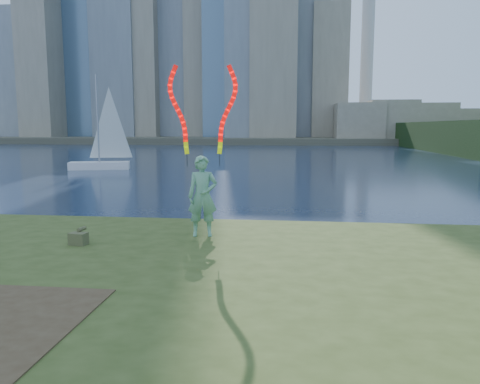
# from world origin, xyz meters

# --- Properties ---
(ground) EXTENTS (320.00, 320.00, 0.00)m
(ground) POSITION_xyz_m (0.00, 0.00, 0.00)
(ground) COLOR #18243C
(ground) RESTS_ON ground
(grassy_knoll) EXTENTS (20.00, 18.00, 0.80)m
(grassy_knoll) POSITION_xyz_m (0.00, -2.30, 0.34)
(grassy_knoll) COLOR #384819
(grassy_knoll) RESTS_ON ground
(far_shore) EXTENTS (320.00, 40.00, 1.20)m
(far_shore) POSITION_xyz_m (0.00, 95.00, 0.60)
(far_shore) COLOR #4C4738
(far_shore) RESTS_ON ground
(woman_with_ribbons) EXTENTS (2.11, 0.62, 4.22)m
(woman_with_ribbons) POSITION_xyz_m (0.03, 2.12, 2.19)
(woman_with_ribbons) COLOR #15733E
(woman_with_ribbons) RESTS_ON grassy_knoll
(canvas_bag) EXTENTS (0.40, 0.45, 0.35)m
(canvas_bag) POSITION_xyz_m (-2.47, 0.97, 0.94)
(canvas_bag) COLOR #434A27
(canvas_bag) RESTS_ON grassy_knoll
(sailboat) EXTENTS (4.85, 2.65, 7.33)m
(sailboat) POSITION_xyz_m (-12.78, 26.68, 1.26)
(sailboat) COLOR white
(sailboat) RESTS_ON ground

